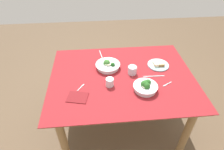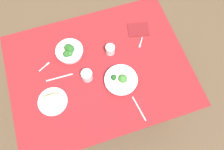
{
  "view_description": "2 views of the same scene",
  "coord_description": "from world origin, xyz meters",
  "px_view_note": "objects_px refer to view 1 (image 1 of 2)",
  "views": [
    {
      "loc": [
        -0.22,
        -1.38,
        1.89
      ],
      "look_at": [
        -0.1,
        0.01,
        0.75
      ],
      "focal_mm": 30.58,
      "sensor_mm": 36.0,
      "label": 1
    },
    {
      "loc": [
        0.13,
        0.72,
        2.35
      ],
      "look_at": [
        -0.08,
        0.08,
        0.75
      ],
      "focal_mm": 37.21,
      "sensor_mm": 36.0,
      "label": 2
    }
  ],
  "objects_px": {
    "fork_by_far_bowl": "(167,84)",
    "broccoli_bowl_near": "(145,87)",
    "water_glass_side": "(110,82)",
    "fork_by_near_bowl": "(81,87)",
    "broccoli_bowl_far": "(108,65)",
    "napkin_folded_upper": "(78,97)",
    "table_knife_right": "(154,76)",
    "bread_side_plate": "(158,64)",
    "table_knife_left": "(101,55)",
    "water_glass_center": "(132,70)"
  },
  "relations": [
    {
      "from": "broccoli_bowl_near",
      "to": "table_knife_right",
      "type": "height_order",
      "value": "broccoli_bowl_near"
    },
    {
      "from": "water_glass_center",
      "to": "water_glass_side",
      "type": "distance_m",
      "value": 0.28
    },
    {
      "from": "water_glass_center",
      "to": "napkin_folded_upper",
      "type": "xyz_separation_m",
      "value": [
        -0.51,
        -0.28,
        -0.04
      ]
    },
    {
      "from": "broccoli_bowl_near",
      "to": "bread_side_plate",
      "type": "distance_m",
      "value": 0.4
    },
    {
      "from": "broccoli_bowl_far",
      "to": "table_knife_left",
      "type": "bearing_deg",
      "value": 103.48
    },
    {
      "from": "broccoli_bowl_far",
      "to": "napkin_folded_upper",
      "type": "distance_m",
      "value": 0.48
    },
    {
      "from": "fork_by_far_bowl",
      "to": "broccoli_bowl_near",
      "type": "bearing_deg",
      "value": -15.87
    },
    {
      "from": "fork_by_far_bowl",
      "to": "table_knife_right",
      "type": "distance_m",
      "value": 0.15
    },
    {
      "from": "table_knife_left",
      "to": "broccoli_bowl_far",
      "type": "bearing_deg",
      "value": 4.98
    },
    {
      "from": "fork_by_far_bowl",
      "to": "fork_by_near_bowl",
      "type": "relative_size",
      "value": 1.1
    },
    {
      "from": "fork_by_far_bowl",
      "to": "napkin_folded_upper",
      "type": "bearing_deg",
      "value": -22.21
    },
    {
      "from": "water_glass_center",
      "to": "fork_by_near_bowl",
      "type": "xyz_separation_m",
      "value": [
        -0.49,
        -0.16,
        -0.04
      ]
    },
    {
      "from": "table_knife_left",
      "to": "table_knife_right",
      "type": "bearing_deg",
      "value": 41.3
    },
    {
      "from": "water_glass_center",
      "to": "fork_by_near_bowl",
      "type": "height_order",
      "value": "water_glass_center"
    },
    {
      "from": "water_glass_side",
      "to": "fork_by_near_bowl",
      "type": "height_order",
      "value": "water_glass_side"
    },
    {
      "from": "broccoli_bowl_near",
      "to": "fork_by_far_bowl",
      "type": "bearing_deg",
      "value": 12.77
    },
    {
      "from": "fork_by_far_bowl",
      "to": "water_glass_center",
      "type": "bearing_deg",
      "value": -62.19
    },
    {
      "from": "bread_side_plate",
      "to": "table_knife_right",
      "type": "bearing_deg",
      "value": -117.83
    },
    {
      "from": "water_glass_center",
      "to": "broccoli_bowl_far",
      "type": "bearing_deg",
      "value": 154.4
    },
    {
      "from": "broccoli_bowl_near",
      "to": "table_knife_left",
      "type": "bearing_deg",
      "value": 121.59
    },
    {
      "from": "napkin_folded_upper",
      "to": "water_glass_side",
      "type": "bearing_deg",
      "value": 23.98
    },
    {
      "from": "broccoli_bowl_far",
      "to": "bread_side_plate",
      "type": "height_order",
      "value": "broccoli_bowl_far"
    },
    {
      "from": "broccoli_bowl_far",
      "to": "napkin_folded_upper",
      "type": "bearing_deg",
      "value": -126.14
    },
    {
      "from": "broccoli_bowl_near",
      "to": "fork_by_near_bowl",
      "type": "xyz_separation_m",
      "value": [
        -0.56,
        0.08,
        -0.04
      ]
    },
    {
      "from": "broccoli_bowl_far",
      "to": "water_glass_side",
      "type": "relative_size",
      "value": 3.2
    },
    {
      "from": "broccoli_bowl_near",
      "to": "napkin_folded_upper",
      "type": "height_order",
      "value": "broccoli_bowl_near"
    },
    {
      "from": "fork_by_near_bowl",
      "to": "broccoli_bowl_near",
      "type": "bearing_deg",
      "value": -63.61
    },
    {
      "from": "broccoli_bowl_far",
      "to": "water_glass_center",
      "type": "relative_size",
      "value": 2.92
    },
    {
      "from": "bread_side_plate",
      "to": "broccoli_bowl_far",
      "type": "bearing_deg",
      "value": 179.22
    },
    {
      "from": "fork_by_far_bowl",
      "to": "table_knife_left",
      "type": "xyz_separation_m",
      "value": [
        -0.57,
        0.53,
        -0.0
      ]
    },
    {
      "from": "fork_by_far_bowl",
      "to": "fork_by_near_bowl",
      "type": "bearing_deg",
      "value": -31.17
    },
    {
      "from": "table_knife_left",
      "to": "water_glass_center",
      "type": "bearing_deg",
      "value": 31.11
    },
    {
      "from": "napkin_folded_upper",
      "to": "water_glass_center",
      "type": "bearing_deg",
      "value": 28.64
    },
    {
      "from": "water_glass_side",
      "to": "water_glass_center",
      "type": "bearing_deg",
      "value": 33.85
    },
    {
      "from": "water_glass_side",
      "to": "fork_by_near_bowl",
      "type": "bearing_deg",
      "value": -179.67
    },
    {
      "from": "table_knife_right",
      "to": "napkin_folded_upper",
      "type": "xyz_separation_m",
      "value": [
        -0.71,
        -0.21,
        0.0
      ]
    },
    {
      "from": "water_glass_center",
      "to": "table_knife_left",
      "type": "distance_m",
      "value": 0.45
    },
    {
      "from": "table_knife_left",
      "to": "fork_by_near_bowl",
      "type": "bearing_deg",
      "value": -30.56
    },
    {
      "from": "broccoli_bowl_far",
      "to": "napkin_folded_upper",
      "type": "relative_size",
      "value": 1.45
    },
    {
      "from": "broccoli_bowl_far",
      "to": "water_glass_center",
      "type": "height_order",
      "value": "broccoli_bowl_far"
    },
    {
      "from": "broccoli_bowl_far",
      "to": "table_knife_right",
      "type": "bearing_deg",
      "value": -22.19
    },
    {
      "from": "broccoli_bowl_far",
      "to": "broccoli_bowl_near",
      "type": "bearing_deg",
      "value": -49.04
    },
    {
      "from": "fork_by_far_bowl",
      "to": "table_knife_left",
      "type": "bearing_deg",
      "value": -71.71
    },
    {
      "from": "bread_side_plate",
      "to": "water_glass_side",
      "type": "bearing_deg",
      "value": -153.62
    },
    {
      "from": "water_glass_side",
      "to": "napkin_folded_upper",
      "type": "distance_m",
      "value": 0.31
    },
    {
      "from": "table_knife_right",
      "to": "fork_by_near_bowl",
      "type": "bearing_deg",
      "value": 9.14
    },
    {
      "from": "bread_side_plate",
      "to": "fork_by_far_bowl",
      "type": "xyz_separation_m",
      "value": [
        -0.0,
        -0.29,
        -0.01
      ]
    },
    {
      "from": "bread_side_plate",
      "to": "table_knife_left",
      "type": "height_order",
      "value": "bread_side_plate"
    },
    {
      "from": "broccoli_bowl_far",
      "to": "table_knife_right",
      "type": "distance_m",
      "value": 0.46
    },
    {
      "from": "water_glass_side",
      "to": "broccoli_bowl_near",
      "type": "bearing_deg",
      "value": -15.44
    }
  ]
}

